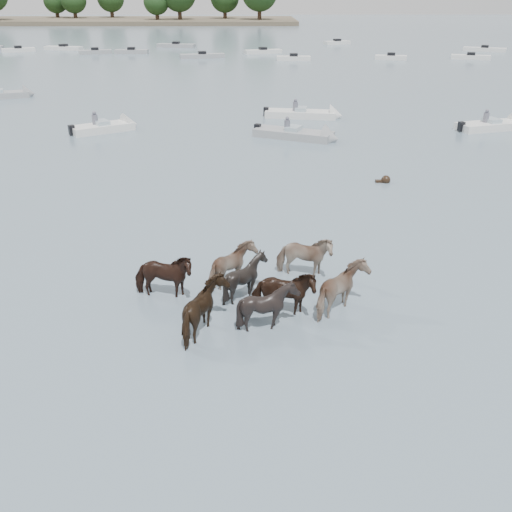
{
  "coord_description": "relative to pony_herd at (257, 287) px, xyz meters",
  "views": [
    {
      "loc": [
        -1.65,
        -13.29,
        8.47
      ],
      "look_at": [
        -1.52,
        2.31,
        1.1
      ],
      "focal_mm": 39.94,
      "sensor_mm": 36.0,
      "label": 1
    }
  ],
  "objects": [
    {
      "name": "motorboat_c",
      "position": [
        4.17,
        26.68,
        -0.42
      ],
      "size": [
        5.74,
        2.45,
        1.92
      ],
      "rotation": [
        0.0,
        0.0,
        -0.16
      ],
      "color": "silver",
      "rests_on": "ground"
    },
    {
      "name": "motorboat_d",
      "position": [
        16.33,
        23.07,
        -0.42
      ],
      "size": [
        5.29,
        3.02,
        1.92
      ],
      "rotation": [
        0.0,
        0.0,
        0.3
      ],
      "color": "silver",
      "rests_on": "ground"
    },
    {
      "name": "swimming_pony",
      "position": [
        6.26,
        11.67,
        -0.54
      ],
      "size": [
        0.72,
        0.44,
        0.44
      ],
      "color": "black",
      "rests_on": "ground"
    },
    {
      "name": "motorboat_b",
      "position": [
        3.16,
        20.3,
        -0.42
      ],
      "size": [
        5.51,
        3.68,
        1.92
      ],
      "rotation": [
        0.0,
        0.0,
        -0.43
      ],
      "color": "gray",
      "rests_on": "ground"
    },
    {
      "name": "ground",
      "position": [
        1.5,
        -1.2,
        -0.64
      ],
      "size": [
        400.0,
        400.0,
        0.0
      ],
      "primitive_type": "plane",
      "color": "slate",
      "rests_on": "ground"
    },
    {
      "name": "motorboat_a",
      "position": [
        -9.23,
        22.82,
        -0.41
      ],
      "size": [
        4.55,
        3.73,
        1.92
      ],
      "rotation": [
        0.0,
        0.0,
        0.57
      ],
      "color": "silver",
      "rests_on": "ground"
    },
    {
      "name": "distant_flotilla",
      "position": [
        2.17,
        73.04,
        -0.39
      ],
      "size": [
        107.02,
        28.1,
        0.93
      ],
      "color": "silver",
      "rests_on": "ground"
    },
    {
      "name": "motorboat_f",
      "position": [
        -20.78,
        35.2,
        -0.42
      ],
      "size": [
        5.52,
        3.34,
        1.92
      ],
      "rotation": [
        0.0,
        0.0,
        0.36
      ],
      "color": "gray",
      "rests_on": "ground"
    },
    {
      "name": "pony_herd",
      "position": [
        0.0,
        0.0,
        0.0
      ],
      "size": [
        7.1,
        4.81,
        1.61
      ],
      "color": "black",
      "rests_on": "ground"
    }
  ]
}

